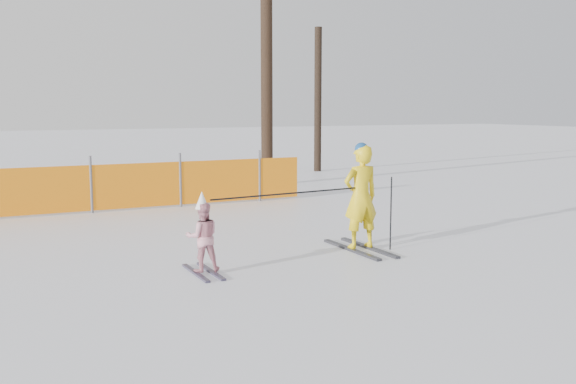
{
  "coord_description": "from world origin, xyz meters",
  "views": [
    {
      "loc": [
        -4.35,
        -8.22,
        2.29
      ],
      "look_at": [
        0.0,
        0.5,
        1.0
      ],
      "focal_mm": 40.0,
      "sensor_mm": 36.0,
      "label": 1
    }
  ],
  "objects": [
    {
      "name": "adult",
      "position": [
        1.23,
        0.35,
        0.86
      ],
      "size": [
        0.61,
        1.6,
        1.74
      ],
      "color": "black",
      "rests_on": "ground"
    },
    {
      "name": "ski_poles",
      "position": [
        0.44,
        0.2,
        0.88
      ],
      "size": [
        3.1,
        0.27,
        1.19
      ],
      "color": "black",
      "rests_on": "ground"
    },
    {
      "name": "tree_trunks",
      "position": [
        4.48,
        9.78,
        3.38
      ],
      "size": [
        3.7,
        3.34,
        7.42
      ],
      "color": "black",
      "rests_on": "ground"
    },
    {
      "name": "child",
      "position": [
        -1.53,
        0.09,
        0.52
      ],
      "size": [
        0.53,
        1.04,
        1.15
      ],
      "color": "black",
      "rests_on": "ground"
    },
    {
      "name": "ground",
      "position": [
        0.0,
        0.0,
        0.0
      ],
      "size": [
        120.0,
        120.0,
        0.0
      ],
      "primitive_type": "plane",
      "color": "white",
      "rests_on": "ground"
    }
  ]
}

